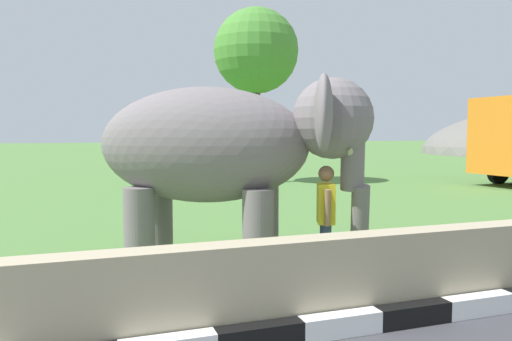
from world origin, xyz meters
name	(u,v)px	position (x,y,z in m)	size (l,w,h in m)	color
barrier_parapet	(259,289)	(2.00, 3.86, 0.50)	(28.00, 0.36, 1.00)	tan
elephant	(229,148)	(2.31, 6.08, 1.90)	(4.01, 3.30, 2.91)	slate
person_handler	(326,216)	(3.61, 5.49, 0.93)	(0.37, 0.66, 1.66)	navy
tree_distant	(256,52)	(7.25, 19.04, 5.51)	(3.56, 3.56, 7.33)	brown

